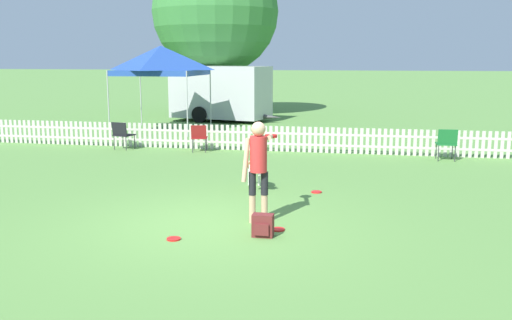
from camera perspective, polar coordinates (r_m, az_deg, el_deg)
The scene contains 14 objects.
ground_plane at distance 9.48m, azimuth -4.46°, elevation -6.37°, with size 240.00×240.00×0.00m, color #5B8C42.
handler_person at distance 9.31m, azimuth 0.28°, elevation 0.02°, with size 0.46×1.06×1.68m.
leaping_dog at distance 11.77m, azimuth -0.14°, elevation -0.52°, with size 0.47×1.26×0.80m.
frisbee_near_handler at distance 8.74m, azimuth -8.23°, elevation -7.81°, with size 0.21×0.21×0.02m.
frisbee_near_dog at distance 9.11m, azimuth 2.22°, elevation -6.95°, with size 0.21×0.21×0.02m.
frisbee_midfield at distance 11.65m, azimuth 6.07°, elevation -3.20°, with size 0.21×0.21×0.02m.
backpack_on_grass at distance 8.74m, azimuth 0.69°, elevation -6.58°, with size 0.32×0.24×0.35m.
picket_fence at distance 16.62m, azimuth 2.61°, elevation 2.13°, with size 19.73×0.04×0.74m.
folding_chair_blue_left at distance 16.58m, azimuth -5.71°, elevation 2.42°, with size 0.52×0.53×0.79m.
folding_chair_center at distance 17.39m, azimuth -13.24°, elevation 2.64°, with size 0.60×0.61×0.83m.
folding_chair_green_right at distance 15.89m, azimuth 18.53°, elevation 1.75°, with size 0.52×0.53×0.86m.
canopy_tent_main at distance 21.58m, azimuth -9.48°, elevation 9.79°, with size 2.96×2.96×3.15m.
equipment_trailer at distance 24.84m, azimuth -3.54°, elevation 6.79°, with size 4.96×2.81×2.35m.
tree_left_grove at distance 27.77m, azimuth -4.08°, elevation 14.64°, with size 5.96×5.96×7.86m.
Camera 1 is at (2.51, -8.73, 2.69)m, focal length 40.00 mm.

